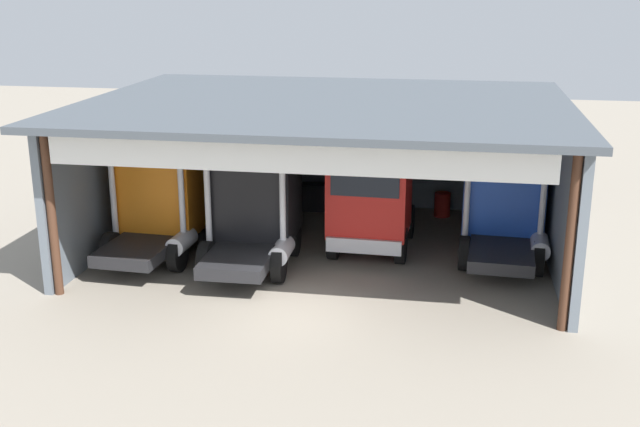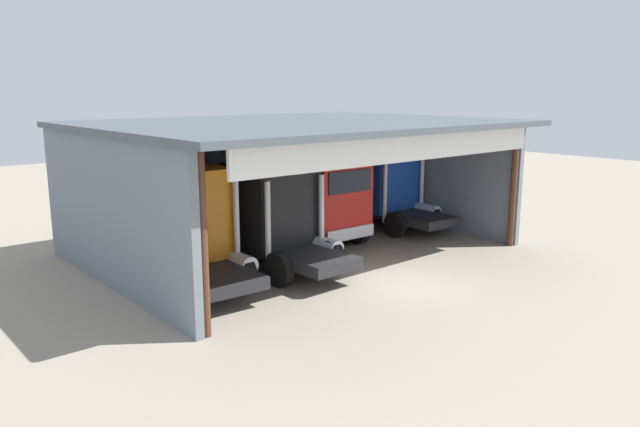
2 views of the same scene
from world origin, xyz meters
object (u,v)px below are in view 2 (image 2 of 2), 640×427
(truck_black_yard_outside, at_px, (276,214))
(tool_cart, at_px, (207,223))
(truck_orange_left_bay, at_px, (187,225))
(oil_drum, at_px, (297,210))
(truck_red_right_bay, at_px, (324,198))
(truck_blue_center_left_bay, at_px, (388,185))

(truck_black_yard_outside, distance_m, tool_cart, 6.04)
(tool_cart, bearing_deg, truck_black_yard_outside, -97.30)
(truck_orange_left_bay, xyz_separation_m, oil_drum, (8.57, 5.40, -1.46))
(truck_red_right_bay, bearing_deg, truck_orange_left_bay, 10.88)
(oil_drum, bearing_deg, tool_cart, -179.76)
(truck_orange_left_bay, bearing_deg, truck_black_yard_outside, -5.22)
(oil_drum, bearing_deg, truck_orange_left_bay, -147.78)
(truck_blue_center_left_bay, distance_m, oil_drum, 4.63)
(truck_blue_center_left_bay, bearing_deg, truck_black_yard_outside, -162.56)
(truck_red_right_bay, xyz_separation_m, oil_drum, (2.16, 4.38, -1.39))
(truck_orange_left_bay, height_order, oil_drum, truck_orange_left_bay)
(truck_red_right_bay, bearing_deg, truck_blue_center_left_bay, -172.27)
(truck_red_right_bay, xyz_separation_m, truck_blue_center_left_bay, (4.11, 0.42, 0.03))
(oil_drum, distance_m, tool_cart, 4.78)
(truck_blue_center_left_bay, bearing_deg, truck_orange_left_bay, -168.95)
(truck_black_yard_outside, bearing_deg, oil_drum, 45.61)
(truck_blue_center_left_bay, height_order, oil_drum, truck_blue_center_left_bay)
(truck_blue_center_left_bay, relative_size, tool_cart, 4.89)
(truck_red_right_bay, bearing_deg, truck_black_yard_outside, 25.41)
(truck_orange_left_bay, distance_m, truck_black_yard_outside, 3.08)
(truck_orange_left_bay, xyz_separation_m, tool_cart, (3.79, 5.38, -1.40))
(oil_drum, bearing_deg, truck_blue_center_left_bay, -63.89)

